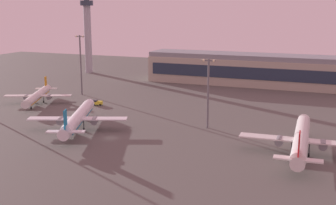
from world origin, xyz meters
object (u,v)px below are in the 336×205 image
at_px(airplane_mid_apron, 38,96).
at_px(apron_light_east, 81,61).
at_px(cargo_loader, 97,103).
at_px(control_tower, 88,27).
at_px(airplane_terminal_side, 78,118).
at_px(airplane_taxiway_distant, 301,139).
at_px(apron_light_central, 208,89).

bearing_deg(airplane_mid_apron, apron_light_east, -128.66).
bearing_deg(cargo_loader, apron_light_east, 31.72).
height_order(airplane_mid_apron, cargo_loader, airplane_mid_apron).
xyz_separation_m(control_tower, apron_light_east, (34.31, -62.55, -12.39)).
height_order(control_tower, apron_light_east, control_tower).
distance_m(airplane_terminal_side, airplane_taxiway_distant, 73.58).
xyz_separation_m(airplane_terminal_side, airplane_mid_apron, (-39.05, 28.80, -0.62)).
bearing_deg(cargo_loader, airplane_taxiway_distant, -126.34).
height_order(cargo_loader, apron_light_east, apron_light_east).
xyz_separation_m(control_tower, airplane_terminal_side, (66.49, -115.65, -24.17)).
bearing_deg(control_tower, airplane_taxiway_distant, -39.10).
relative_size(airplane_taxiway_distant, apron_light_central, 1.86).
bearing_deg(airplane_taxiway_distant, airplane_mid_apron, 163.52).
relative_size(control_tower, apron_light_east, 1.77).
xyz_separation_m(airplane_taxiway_distant, apron_light_central, (-32.89, 16.79, 9.56)).
relative_size(airplane_terminal_side, airplane_taxiway_distant, 0.93).
relative_size(airplane_terminal_side, cargo_loader, 9.28).
distance_m(airplane_taxiway_distant, apron_light_east, 118.07).
height_order(control_tower, airplane_taxiway_distant, control_tower).
distance_m(apron_light_central, apron_light_east, 80.61).
distance_m(control_tower, apron_light_central, 145.26).
xyz_separation_m(control_tower, cargo_loader, (53.10, -80.13, -27.21)).
relative_size(control_tower, airplane_taxiway_distant, 1.10).
xyz_separation_m(control_tower, airplane_mid_apron, (27.44, -86.85, -24.79)).
relative_size(airplane_mid_apron, cargo_loader, 7.84).
height_order(apron_light_central, apron_light_east, apron_light_east).
height_order(airplane_taxiway_distant, apron_light_east, apron_light_east).
bearing_deg(apron_light_central, airplane_mid_apron, 172.74).
relative_size(airplane_taxiway_distant, airplane_mid_apron, 1.28).
relative_size(airplane_taxiway_distant, apron_light_east, 1.60).
bearing_deg(apron_light_east, airplane_terminal_side, -58.79).
bearing_deg(cargo_loader, control_tower, 18.35).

